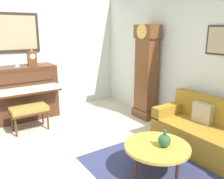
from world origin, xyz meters
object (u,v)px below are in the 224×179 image
(grandfather_clock, at_px, (146,75))
(coffee_table, at_px, (157,147))
(piano_bench, at_px, (29,110))
(couch, at_px, (214,135))
(mantel_clock, at_px, (32,57))
(piano, at_px, (22,93))
(teacup, at_px, (17,66))
(green_jug, at_px, (164,141))

(grandfather_clock, relative_size, coffee_table, 2.31)
(piano_bench, distance_m, couch, 3.33)
(piano_bench, xyz_separation_m, mantel_clock, (-0.72, 0.34, 0.93))
(piano, height_order, mantel_clock, mantel_clock)
(coffee_table, bearing_deg, couch, 84.00)
(piano, bearing_deg, coffee_table, 17.06)
(mantel_clock, relative_size, teacup, 3.28)
(grandfather_clock, height_order, teacup, grandfather_clock)
(grandfather_clock, distance_m, mantel_clock, 2.49)
(couch, xyz_separation_m, coffee_table, (-0.12, -1.13, 0.08))
(mantel_clock, xyz_separation_m, teacup, (0.04, -0.33, -0.15))
(grandfather_clock, height_order, green_jug, grandfather_clock)
(piano, relative_size, mantel_clock, 3.79)
(couch, bearing_deg, teacup, -146.19)
(piano, height_order, piano_bench, piano)
(couch, distance_m, green_jug, 1.10)
(mantel_clock, height_order, teacup, mantel_clock)
(teacup, bearing_deg, coffee_table, 18.31)
(piano, distance_m, couch, 3.88)
(couch, bearing_deg, grandfather_clock, 174.21)
(piano, xyz_separation_m, coffee_table, (3.14, 0.96, -0.20))
(mantel_clock, bearing_deg, grandfather_clock, 54.50)
(piano, relative_size, teacup, 12.41)
(coffee_table, bearing_deg, mantel_clock, -167.60)
(mantel_clock, relative_size, green_jug, 1.58)
(grandfather_clock, distance_m, teacup, 2.72)
(couch, relative_size, green_jug, 7.92)
(mantel_clock, bearing_deg, green_jug, 12.97)
(piano, distance_m, grandfather_clock, 2.71)
(piano, xyz_separation_m, mantel_clock, (0.00, 0.27, 0.74))
(piano_bench, xyz_separation_m, grandfather_clock, (0.71, 2.34, 0.56))
(coffee_table, relative_size, green_jug, 3.67)
(couch, distance_m, teacup, 3.96)
(mantel_clock, distance_m, teacup, 0.37)
(grandfather_clock, distance_m, couch, 1.95)
(grandfather_clock, bearing_deg, green_jug, -35.24)
(grandfather_clock, relative_size, mantel_clock, 5.34)
(green_jug, bearing_deg, mantel_clock, -167.03)
(piano_bench, relative_size, coffee_table, 0.80)
(teacup, height_order, green_jug, teacup)
(coffee_table, bearing_deg, grandfather_clock, 142.49)
(piano_bench, bearing_deg, couch, 40.35)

